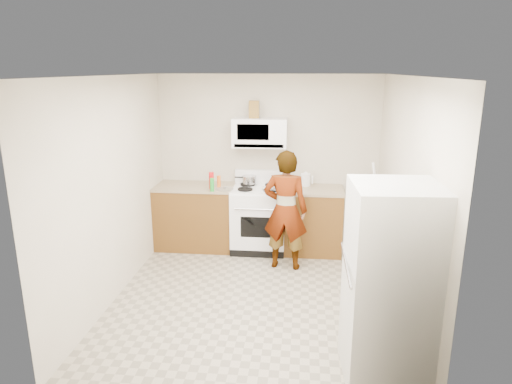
# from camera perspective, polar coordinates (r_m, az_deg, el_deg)

# --- Properties ---
(floor) EXTENTS (3.60, 3.60, 0.00)m
(floor) POSITION_cam_1_polar(r_m,az_deg,el_deg) (5.44, -0.14, -13.03)
(floor) COLOR gray
(floor) RESTS_ON ground
(back_wall) EXTENTS (3.20, 0.02, 2.50)m
(back_wall) POSITION_cam_1_polar(r_m,az_deg,el_deg) (6.70, 1.49, 3.83)
(back_wall) COLOR beige
(back_wall) RESTS_ON floor
(right_wall) EXTENTS (0.02, 3.60, 2.50)m
(right_wall) POSITION_cam_1_polar(r_m,az_deg,el_deg) (5.06, 18.07, -0.72)
(right_wall) COLOR beige
(right_wall) RESTS_ON floor
(cabinet_left) EXTENTS (1.12, 0.62, 0.90)m
(cabinet_left) POSITION_cam_1_polar(r_m,az_deg,el_deg) (6.78, -7.56, -3.16)
(cabinet_left) COLOR brown
(cabinet_left) RESTS_ON floor
(counter_left) EXTENTS (1.14, 0.64, 0.03)m
(counter_left) POSITION_cam_1_polar(r_m,az_deg,el_deg) (6.65, -7.70, 0.66)
(counter_left) COLOR gray
(counter_left) RESTS_ON cabinet_left
(cabinet_right) EXTENTS (0.80, 0.62, 0.90)m
(cabinet_right) POSITION_cam_1_polar(r_m,az_deg,el_deg) (6.61, 7.14, -3.66)
(cabinet_right) COLOR brown
(cabinet_right) RESTS_ON floor
(counter_right) EXTENTS (0.82, 0.64, 0.03)m
(counter_right) POSITION_cam_1_polar(r_m,az_deg,el_deg) (6.47, 7.27, 0.26)
(counter_right) COLOR gray
(counter_right) RESTS_ON cabinet_right
(gas_range) EXTENTS (0.76, 0.65, 1.13)m
(gas_range) POSITION_cam_1_polar(r_m,az_deg,el_deg) (6.61, 0.37, -3.19)
(gas_range) COLOR white
(gas_range) RESTS_ON floor
(microwave) EXTENTS (0.76, 0.38, 0.40)m
(microwave) POSITION_cam_1_polar(r_m,az_deg,el_deg) (6.46, 0.50, 7.45)
(microwave) COLOR white
(microwave) RESTS_ON back_wall
(person) EXTENTS (0.62, 0.44, 1.58)m
(person) POSITION_cam_1_polar(r_m,az_deg,el_deg) (5.93, 3.70, -2.29)
(person) COLOR tan
(person) RESTS_ON floor
(fridge) EXTENTS (0.74, 0.74, 1.70)m
(fridge) POSITION_cam_1_polar(r_m,az_deg,el_deg) (4.00, 16.44, -11.00)
(fridge) COLOR silver
(fridge) RESTS_ON floor
(kettle) EXTENTS (0.19, 0.19, 0.17)m
(kettle) POSITION_cam_1_polar(r_m,az_deg,el_deg) (6.60, 6.22, 1.53)
(kettle) COLOR white
(kettle) RESTS_ON counter_right
(jug) EXTENTS (0.15, 0.15, 0.24)m
(jug) POSITION_cam_1_polar(r_m,az_deg,el_deg) (6.46, -0.24, 10.30)
(jug) COLOR brown
(jug) RESTS_ON microwave
(saucepan) EXTENTS (0.20, 0.20, 0.11)m
(saucepan) POSITION_cam_1_polar(r_m,az_deg,el_deg) (6.62, -0.85, 1.53)
(saucepan) COLOR #ACABB0
(saucepan) RESTS_ON gas_range
(tray) EXTENTS (0.28, 0.21, 0.05)m
(tray) POSITION_cam_1_polar(r_m,az_deg,el_deg) (6.33, 1.99, 0.39)
(tray) COLOR white
(tray) RESTS_ON gas_range
(bottle_spray) EXTENTS (0.09, 0.09, 0.23)m
(bottle_spray) POSITION_cam_1_polar(r_m,az_deg,el_deg) (6.43, -5.59, 1.44)
(bottle_spray) COLOR red
(bottle_spray) RESTS_ON counter_left
(bottle_hot_sauce) EXTENTS (0.06, 0.06, 0.17)m
(bottle_hot_sauce) POSITION_cam_1_polar(r_m,az_deg,el_deg) (6.50, -4.66, 1.33)
(bottle_hot_sauce) COLOR orange
(bottle_hot_sauce) RESTS_ON counter_left
(bottle_green_cap) EXTENTS (0.07, 0.07, 0.18)m
(bottle_green_cap) POSITION_cam_1_polar(r_m,az_deg,el_deg) (6.29, -5.52, 0.90)
(bottle_green_cap) COLOR #1A8F27
(bottle_green_cap) RESTS_ON counter_left
(pot_lid) EXTENTS (0.29, 0.29, 0.01)m
(pot_lid) POSITION_cam_1_polar(r_m,az_deg,el_deg) (6.40, -3.93, 0.39)
(pot_lid) COLOR silver
(pot_lid) RESTS_ON counter_left
(broom) EXTENTS (0.31, 0.14, 1.42)m
(broom) POSITION_cam_1_polar(r_m,az_deg,el_deg) (6.15, 15.15, -2.86)
(broom) COLOR white
(broom) RESTS_ON floor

